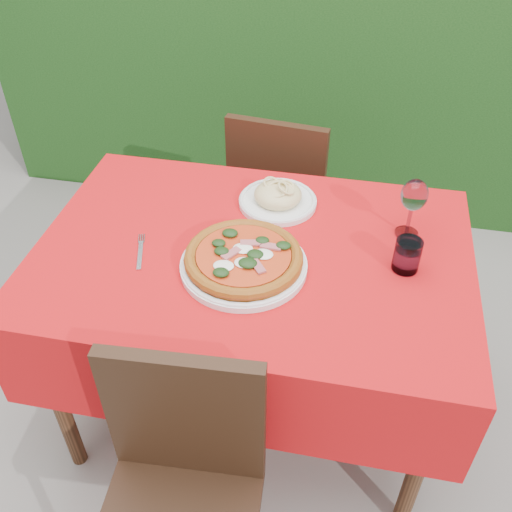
% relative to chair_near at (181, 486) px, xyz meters
% --- Properties ---
extents(ground, '(60.00, 60.00, 0.00)m').
position_rel_chair_near_xyz_m(ground, '(0.05, 0.61, -0.49)').
color(ground, slate).
rests_on(ground, ground).
extents(hedge, '(3.20, 0.55, 1.78)m').
position_rel_chair_near_xyz_m(hedge, '(0.05, 2.16, 0.43)').
color(hedge, black).
rests_on(hedge, ground).
extents(dining_table, '(1.26, 0.86, 0.75)m').
position_rel_chair_near_xyz_m(dining_table, '(0.05, 0.61, 0.11)').
color(dining_table, '#4D2C18').
rests_on(dining_table, ground).
extents(chair_near, '(0.41, 0.41, 0.85)m').
position_rel_chair_near_xyz_m(chair_near, '(0.00, 0.00, 0.00)').
color(chair_near, black).
rests_on(chair_near, ground).
extents(chair_far, '(0.43, 0.43, 0.85)m').
position_rel_chair_near_xyz_m(chair_far, '(0.03, 1.29, 0.00)').
color(chair_far, black).
rests_on(chair_far, ground).
extents(pizza_plate, '(0.39, 0.39, 0.07)m').
position_rel_chair_near_xyz_m(pizza_plate, '(0.05, 0.52, 0.29)').
color(pizza_plate, white).
rests_on(pizza_plate, dining_table).
extents(pasta_plate, '(0.25, 0.25, 0.07)m').
position_rel_chair_near_xyz_m(pasta_plate, '(0.09, 0.84, 0.29)').
color(pasta_plate, silver).
rests_on(pasta_plate, dining_table).
extents(water_glass, '(0.07, 0.07, 0.10)m').
position_rel_chair_near_xyz_m(water_glass, '(0.48, 0.61, 0.30)').
color(water_glass, white).
rests_on(water_glass, dining_table).
extents(wine_glass, '(0.08, 0.08, 0.19)m').
position_rel_chair_near_xyz_m(wine_glass, '(0.49, 0.77, 0.39)').
color(wine_glass, silver).
rests_on(wine_glass, dining_table).
extents(fork, '(0.07, 0.17, 0.00)m').
position_rel_chair_near_xyz_m(fork, '(-0.26, 0.51, 0.26)').
color(fork, silver).
rests_on(fork, dining_table).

